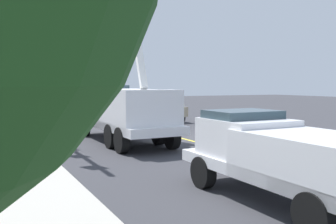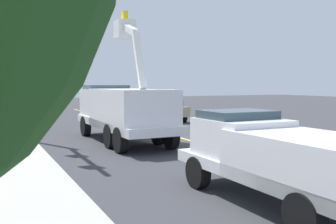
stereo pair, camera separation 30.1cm
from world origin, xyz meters
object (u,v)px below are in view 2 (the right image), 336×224
service_pickup_truck (275,155)px  utility_bucket_truck (122,108)px  traffic_cone_mid_rear (129,123)px  traffic_signal_mast (13,22)px  passing_minivan (163,108)px  traffic_cone_mid_front (209,144)px

service_pickup_truck → utility_bucket_truck: bearing=1.0°
utility_bucket_truck → service_pickup_truck: utility_bucket_truck is taller
traffic_cone_mid_rear → traffic_signal_mast: size_ratio=0.11×
passing_minivan → traffic_cone_mid_front: bearing=163.3°
service_pickup_truck → passing_minivan: size_ratio=1.17×
traffic_cone_mid_rear → service_pickup_truck: bearing=174.0°
passing_minivan → traffic_cone_mid_rear: bearing=136.2°
utility_bucket_truck → traffic_signal_mast: bearing=69.0°
utility_bucket_truck → traffic_cone_mid_front: (-4.72, -2.00, -1.20)m
utility_bucket_truck → passing_minivan: bearing=-35.0°
service_pickup_truck → traffic_cone_mid_rear: size_ratio=6.35×
traffic_cone_mid_front → traffic_signal_mast: traffic_signal_mast is taller
service_pickup_truck → traffic_cone_mid_front: size_ratio=6.94×
utility_bucket_truck → traffic_cone_mid_rear: utility_bucket_truck is taller
utility_bucket_truck → traffic_cone_mid_rear: 4.59m
traffic_cone_mid_front → traffic_signal_mast: (6.51, 6.67, 5.21)m
passing_minivan → traffic_signal_mast: bearing=122.3°
passing_minivan → traffic_cone_mid_rear: size_ratio=5.44×
utility_bucket_truck → traffic_cone_mid_rear: bearing=-22.8°
passing_minivan → traffic_cone_mid_front: passing_minivan is taller
passing_minivan → traffic_signal_mast: size_ratio=0.58×
traffic_cone_mid_rear → utility_bucket_truck: bearing=157.2°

